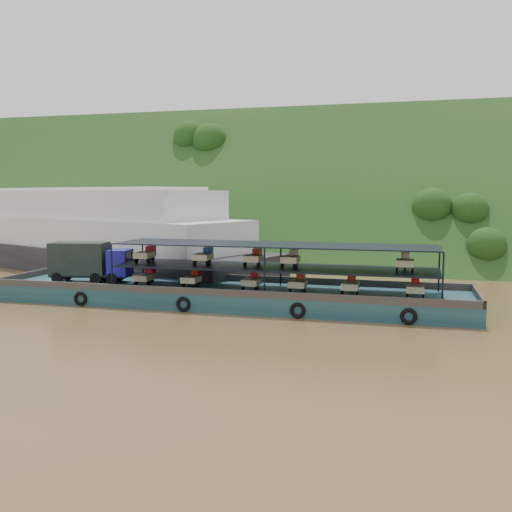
# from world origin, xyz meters

# --- Properties ---
(ground) EXTENTS (160.00, 160.00, 0.00)m
(ground) POSITION_xyz_m (0.00, 0.00, 0.00)
(ground) COLOR brown
(ground) RESTS_ON ground
(hillside) EXTENTS (140.00, 39.60, 39.60)m
(hillside) POSITION_xyz_m (0.00, 36.00, 0.00)
(hillside) COLOR #163513
(hillside) RESTS_ON ground
(cargo_barge) EXTENTS (35.00, 7.18, 4.54)m
(cargo_barge) POSITION_xyz_m (-3.86, -0.91, 1.08)
(cargo_barge) COLOR #133144
(cargo_barge) RESTS_ON ground
(passenger_ferry) EXTENTS (44.13, 26.23, 8.76)m
(passenger_ferry) POSITION_xyz_m (-22.91, 13.99, 3.79)
(passenger_ferry) COLOR black
(passenger_ferry) RESTS_ON ground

